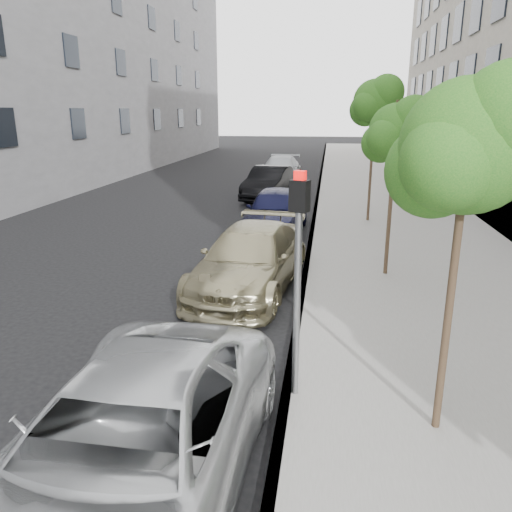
% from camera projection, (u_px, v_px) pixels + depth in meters
% --- Properties ---
extents(ground, '(160.00, 160.00, 0.00)m').
position_uv_depth(ground, '(167.00, 491.00, 5.65)').
color(ground, black).
rests_on(ground, ground).
extents(sidewalk, '(6.40, 72.00, 0.14)m').
position_uv_depth(sidewalk, '(376.00, 186.00, 27.83)').
color(sidewalk, gray).
rests_on(sidewalk, ground).
extents(curb, '(0.15, 72.00, 0.14)m').
position_uv_depth(curb, '(319.00, 185.00, 28.26)').
color(curb, '#9E9B93').
rests_on(curb, ground).
extents(tree_near, '(1.84, 1.64, 4.53)m').
position_uv_depth(tree_near, '(471.00, 146.00, 5.57)').
color(tree_near, '#38281C').
rests_on(tree_near, sidewalk).
extents(tree_mid, '(1.65, 1.45, 4.36)m').
position_uv_depth(tree_mid, '(397.00, 131.00, 11.77)').
color(tree_mid, '#38281C').
rests_on(tree_mid, sidewalk).
extents(tree_far, '(1.85, 1.65, 5.23)m').
position_uv_depth(tree_far, '(376.00, 101.00, 17.73)').
color(tree_far, '#38281C').
rests_on(tree_far, sidewalk).
extents(signal_pole, '(0.29, 0.25, 3.26)m').
position_uv_depth(signal_pole, '(298.00, 261.00, 6.80)').
color(signal_pole, '#939699').
rests_on(signal_pole, sidewalk).
extents(minivan, '(2.63, 5.47, 1.50)m').
position_uv_depth(minivan, '(130.00, 447.00, 5.23)').
color(minivan, silver).
rests_on(minivan, ground).
extents(suv, '(2.67, 5.34, 1.49)m').
position_uv_depth(suv, '(250.00, 259.00, 11.85)').
color(suv, tan).
rests_on(suv, ground).
extents(sedan_blue, '(2.13, 4.76, 1.59)m').
position_uv_depth(sedan_blue, '(276.00, 211.00, 17.33)').
color(sedan_blue, black).
rests_on(sedan_blue, ground).
extents(sedan_black, '(2.30, 4.89, 1.55)m').
position_uv_depth(sedan_black, '(269.00, 183.00, 24.05)').
color(sedan_black, black).
rests_on(sedan_black, ground).
extents(sedan_rear, '(2.29, 5.34, 1.53)m').
position_uv_depth(sedan_rear, '(280.00, 170.00, 29.36)').
color(sedan_rear, '#A4A8AC').
rests_on(sedan_rear, ground).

